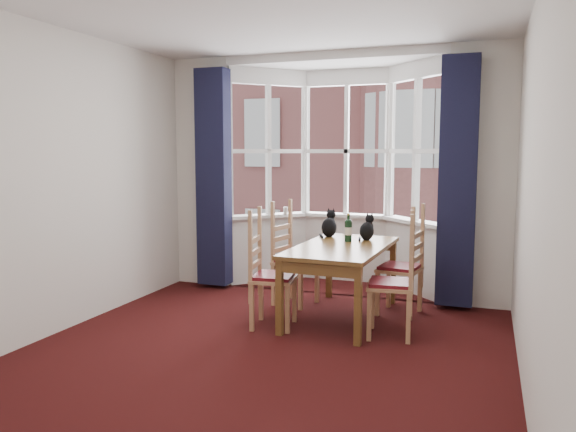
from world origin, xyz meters
The scene contains 22 objects.
floor centered at (0.00, 0.00, 0.00)m, with size 4.50×4.50×0.00m, color black.
ceiling centered at (0.00, 0.00, 2.80)m, with size 4.50×4.50×0.00m, color white.
wall_left centered at (-2.00, 0.00, 1.40)m, with size 4.50×4.50×0.00m, color silver.
wall_right centered at (2.00, 0.00, 1.40)m, with size 4.50×4.50×0.00m, color silver.
wall_near centered at (0.00, -2.25, 1.40)m, with size 4.00×4.00×0.00m, color silver.
wall_back_pier_left centered at (-1.65, 2.25, 1.40)m, with size 0.70×0.12×2.80m, color silver.
wall_back_pier_right centered at (1.65, 2.25, 1.40)m, with size 0.70×0.12×2.80m, color silver.
bay_window centered at (0.00, 2.75, 1.40)m, with size 2.76×0.94×2.80m.
curtain_left centered at (-1.42, 2.07, 1.35)m, with size 0.38×0.22×2.60m, color #171834.
curtain_right centered at (1.42, 2.07, 1.35)m, with size 0.38×0.22×2.60m, color #171834.
dining_table centered at (0.37, 1.34, 0.66)m, with size 0.90×1.59×0.74m.
chair_left_near centered at (-0.26, 0.83, 0.47)m, with size 0.46×0.47×0.92m.
chair_left_far centered at (-0.32, 1.69, 0.47)m, with size 0.48×0.50×0.92m.
chair_right_near centered at (1.01, 0.95, 0.47)m, with size 0.45×0.46×0.92m.
chair_right_far centered at (0.99, 1.67, 0.47)m, with size 0.46×0.48×0.92m.
cat_left centered at (0.09, 1.86, 0.86)m, with size 0.17×0.24×0.32m.
cat_right centered at (0.53, 1.78, 0.85)m, with size 0.19×0.23×0.29m.
wine_bottle centered at (0.37, 1.60, 0.87)m, with size 0.08×0.08×0.29m.
candle_tall centered at (-0.86, 2.60, 0.93)m, with size 0.06×0.06×0.12m, color white.
candle_short centered at (-0.70, 2.63, 0.92)m, with size 0.06×0.06×0.10m, color white.
street centered at (0.00, 32.25, -6.00)m, with size 80.00×80.00×0.00m, color #333335.
tenement_building centered at (0.00, 14.01, 1.60)m, with size 18.40×7.80×15.20m.
Camera 1 is at (1.72, -4.04, 1.68)m, focal length 35.00 mm.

